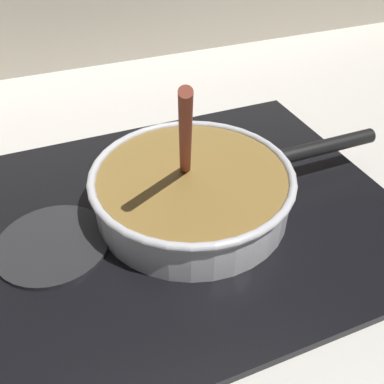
# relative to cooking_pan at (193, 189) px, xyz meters

# --- Properties ---
(ground) EXTENTS (2.40, 1.60, 0.04)m
(ground) POSITION_rel_cooking_pan_xyz_m (-0.02, -0.20, -0.07)
(ground) COLOR beige
(hob_plate) EXTENTS (0.56, 0.48, 0.01)m
(hob_plate) POSITION_rel_cooking_pan_xyz_m (-0.00, 0.00, -0.04)
(hob_plate) COLOR black
(hob_plate) RESTS_ON ground
(burner_ring) EXTENTS (0.20, 0.20, 0.01)m
(burner_ring) POSITION_rel_cooking_pan_xyz_m (-0.00, 0.00, -0.03)
(burner_ring) COLOR #592D0C
(burner_ring) RESTS_ON hob_plate
(spare_burner) EXTENTS (0.14, 0.14, 0.01)m
(spare_burner) POSITION_rel_cooking_pan_xyz_m (-0.19, 0.00, -0.03)
(spare_burner) COLOR #262628
(spare_burner) RESTS_ON hob_plate
(cooking_pan) EXTENTS (0.43, 0.27, 0.23)m
(cooking_pan) POSITION_rel_cooking_pan_xyz_m (0.00, 0.00, 0.00)
(cooking_pan) COLOR silver
(cooking_pan) RESTS_ON hob_plate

